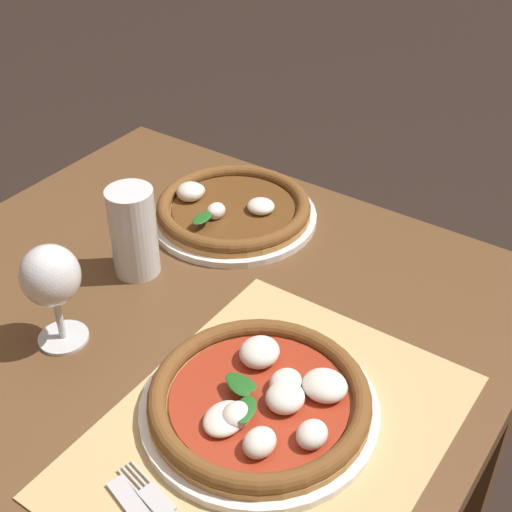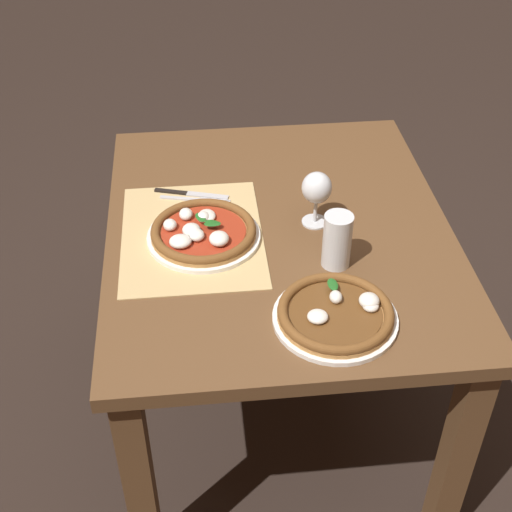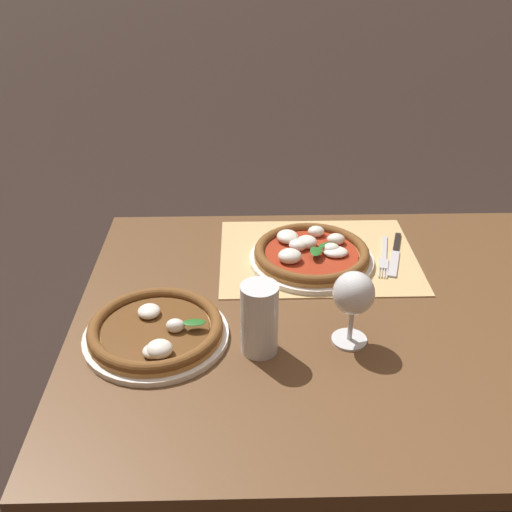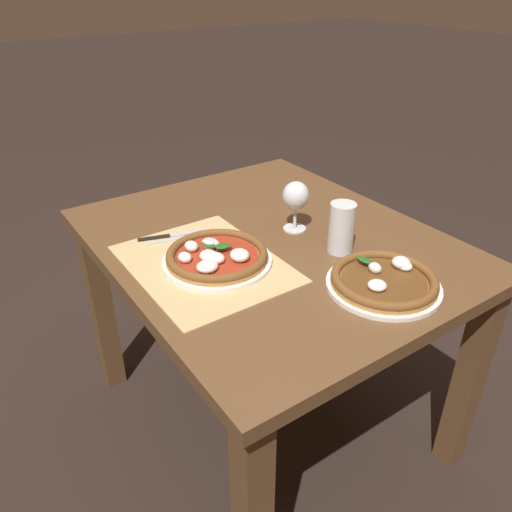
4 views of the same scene
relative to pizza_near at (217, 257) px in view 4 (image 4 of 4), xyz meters
name	(u,v)px [view 4 (image 4 of 4)]	position (x,y,z in m)	size (l,w,h in m)	color
ground_plane	(267,414)	(-0.04, 0.20, -0.76)	(24.00, 24.00, 0.00)	black
dining_table	(269,271)	(-0.04, 0.20, -0.14)	(1.11, 0.92, 0.74)	brown
paper_placemat	(204,264)	(-0.02, -0.03, -0.02)	(0.47, 0.37, 0.00)	tan
pizza_near	(217,257)	(0.00, 0.00, 0.00)	(0.30, 0.30, 0.05)	white
pizza_far	(384,281)	(0.34, 0.29, 0.00)	(0.29, 0.29, 0.05)	white
wine_glass	(296,198)	(-0.04, 0.30, 0.08)	(0.08, 0.08, 0.16)	silver
pint_glass	(341,229)	(0.13, 0.33, 0.05)	(0.07, 0.07, 0.15)	silver
fork	(182,238)	(-0.18, -0.01, -0.02)	(0.06, 0.20, 0.00)	#B7B7BC
knife	(174,235)	(-0.21, -0.02, -0.02)	(0.08, 0.21, 0.01)	black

